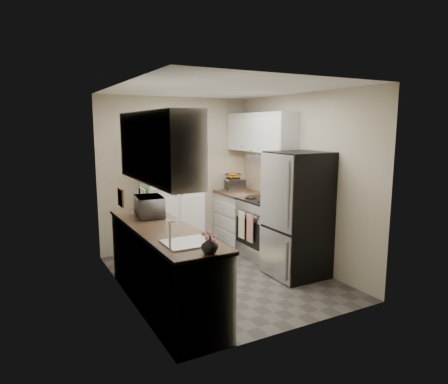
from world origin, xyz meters
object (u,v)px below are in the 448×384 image
object	(u,v)px
wine_bottle	(140,200)
toaster_oven	(234,185)
electric_range	(266,228)
microwave	(150,207)
refrigerator	(297,215)
pantry_cabinet	(172,192)

from	to	relation	value
wine_bottle	toaster_oven	world-z (taller)	wine_bottle
electric_range	microwave	bearing A→B (deg)	-172.31
refrigerator	toaster_oven	xyz separation A→B (m)	(0.01, 1.73, 0.18)
electric_range	refrigerator	size ratio (longest dim) A/B	0.66
pantry_cabinet	electric_range	bearing A→B (deg)	-38.22
microwave	refrigerator	bearing A→B (deg)	-100.03
wine_bottle	toaster_oven	size ratio (longest dim) A/B	0.71
pantry_cabinet	electric_range	world-z (taller)	pantry_cabinet
pantry_cabinet	microwave	world-z (taller)	pantry_cabinet
microwave	wine_bottle	world-z (taller)	wine_bottle
electric_range	toaster_oven	bearing A→B (deg)	91.50
pantry_cabinet	refrigerator	xyz separation A→B (m)	(1.14, -1.73, -0.15)
refrigerator	toaster_oven	world-z (taller)	refrigerator
microwave	wine_bottle	distance (m)	0.41
electric_range	toaster_oven	world-z (taller)	toaster_oven
toaster_oven	refrigerator	bearing A→B (deg)	-75.81
microwave	toaster_oven	size ratio (longest dim) A/B	1.20
refrigerator	microwave	world-z (taller)	refrigerator
electric_range	toaster_oven	distance (m)	1.08
toaster_oven	pantry_cabinet	bearing A→B (deg)	-165.14
microwave	toaster_oven	bearing A→B (deg)	-51.97
pantry_cabinet	toaster_oven	xyz separation A→B (m)	(1.15, 0.01, 0.03)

